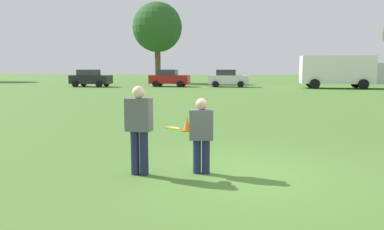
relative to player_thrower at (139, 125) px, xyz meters
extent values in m
plane|color=#47702D|center=(2.03, 0.33, -1.00)|extent=(186.65, 186.65, 0.00)
cylinder|color=#1E234C|center=(-0.09, 0.01, -0.55)|extent=(0.17, 0.17, 0.88)
cylinder|color=#1E234C|center=(0.09, -0.01, -0.55)|extent=(0.17, 0.17, 0.88)
cube|color=#595960|center=(0.00, 0.00, 0.21)|extent=(0.51, 0.32, 0.64)
sphere|color=beige|center=(0.00, 0.00, 0.65)|extent=(0.25, 0.25, 0.25)
cylinder|color=#1E234C|center=(1.29, 0.28, -0.65)|extent=(0.16, 0.16, 0.69)
cylinder|color=#1E234C|center=(1.11, 0.27, -0.65)|extent=(0.16, 0.16, 0.69)
cube|color=#595960|center=(1.20, 0.27, 0.00)|extent=(0.48, 0.29, 0.60)
sphere|color=#D8AD8C|center=(1.20, 0.27, 0.41)|extent=(0.23, 0.23, 0.23)
cylinder|color=yellow|center=(0.67, 0.02, -0.05)|extent=(0.27, 0.27, 0.06)
cube|color=#D8590C|center=(0.10, 5.21, -0.98)|extent=(0.32, 0.32, 0.03)
cone|color=orange|center=(0.10, 5.21, -0.74)|extent=(0.24, 0.24, 0.45)
cube|color=black|center=(-14.45, 31.01, -0.22)|extent=(4.22, 1.85, 0.90)
cube|color=#2D333D|center=(-14.70, 31.01, 0.50)|extent=(2.02, 1.66, 0.64)
cylinder|color=black|center=(-13.13, 31.99, -0.67)|extent=(0.66, 0.23, 0.66)
cylinder|color=black|center=(-13.16, 29.99, -0.67)|extent=(0.66, 0.23, 0.66)
cylinder|color=black|center=(-15.74, 32.02, -0.67)|extent=(0.66, 0.23, 0.66)
cylinder|color=black|center=(-15.76, 30.02, -0.67)|extent=(0.66, 0.23, 0.66)
cube|color=maroon|center=(-6.28, 32.64, -0.22)|extent=(4.22, 1.85, 0.90)
cube|color=#2D333D|center=(-6.53, 32.64, 0.50)|extent=(2.02, 1.66, 0.64)
cylinder|color=black|center=(-4.97, 33.63, -0.67)|extent=(0.66, 0.23, 0.66)
cylinder|color=black|center=(-4.99, 31.63, -0.67)|extent=(0.66, 0.23, 0.66)
cylinder|color=black|center=(-7.57, 33.66, -0.67)|extent=(0.66, 0.23, 0.66)
cylinder|color=black|center=(-7.60, 31.66, -0.67)|extent=(0.66, 0.23, 0.66)
cube|color=silver|center=(0.00, 33.00, -0.22)|extent=(4.22, 1.85, 0.90)
cube|color=#2D333D|center=(-0.25, 33.00, 0.50)|extent=(2.02, 1.66, 0.64)
cylinder|color=black|center=(1.31, 33.99, -0.67)|extent=(0.66, 0.23, 0.66)
cylinder|color=black|center=(1.29, 31.99, -0.67)|extent=(0.66, 0.23, 0.66)
cylinder|color=black|center=(-1.29, 34.01, -0.67)|extent=(0.66, 0.23, 0.66)
cylinder|color=black|center=(-1.31, 32.02, -0.67)|extent=(0.66, 0.23, 0.66)
cube|color=white|center=(10.61, 31.93, 0.83)|extent=(6.83, 2.58, 2.70)
cube|color=#B2B2B7|center=(14.81, 31.88, 0.48)|extent=(1.83, 2.32, 2.00)
cylinder|color=black|center=(12.84, 33.27, -0.52)|extent=(0.96, 0.29, 0.96)
cylinder|color=black|center=(12.81, 30.53, -0.52)|extent=(0.96, 0.29, 0.96)
cylinder|color=black|center=(8.42, 33.32, -0.52)|extent=(0.96, 0.29, 0.96)
cylinder|color=black|center=(8.39, 30.58, -0.52)|extent=(0.96, 0.29, 0.96)
cylinder|color=brown|center=(-9.66, 41.23, 1.24)|extent=(0.74, 0.74, 4.46)
sphere|color=#285623|center=(-9.66, 41.23, 6.18)|extent=(6.38, 6.38, 6.38)
camera|label=1|loc=(2.11, -7.06, 1.14)|focal=35.31mm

